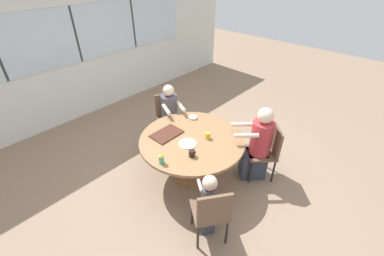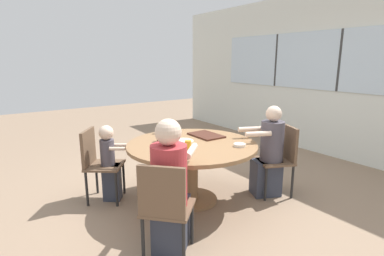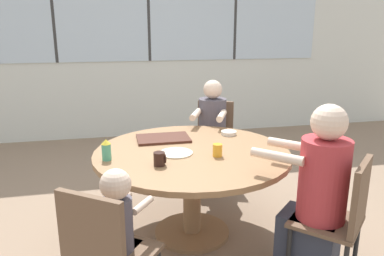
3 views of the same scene
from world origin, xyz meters
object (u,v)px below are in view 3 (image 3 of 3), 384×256
Objects in this scene: chair_for_toddler at (104,251)px; sippy_cup at (106,150)px; person_man_blue_shirt at (316,202)px; person_woman_green_shirt at (212,140)px; juice_glass at (217,150)px; coffee_mug at (160,159)px; chair_for_man_blue_shirt at (342,213)px; bowl_white_shallow at (229,133)px; chair_for_woman_green_shirt at (214,135)px; person_toddler at (121,245)px.

sippy_cup is at bearing 124.42° from chair_for_toddler.
chair_for_toddler is 0.73× the size of person_man_blue_shirt.
juice_glass is (-0.24, -1.03, 0.24)m from person_woman_green_shirt.
coffee_mug is at bearing 83.46° from person_woman_green_shirt.
coffee_mug is (0.38, 0.65, 0.24)m from chair_for_toddler.
person_woman_green_shirt is (-0.38, 1.68, -0.00)m from chair_for_man_blue_shirt.
person_woman_green_shirt is 1.34m from coffee_mug.
chair_for_toddler is 6.46× the size of bowl_white_shallow.
chair_for_man_blue_shirt and chair_for_toddler have the same top height.
person_woman_green_shirt reaches higher than chair_for_toddler.
person_man_blue_shirt is (0.20, -1.71, 0.03)m from chair_for_woman_green_shirt.
person_woman_green_shirt reaches higher than sippy_cup.
chair_for_woman_green_shirt is at bearing 95.95° from chair_for_toddler.
coffee_mug is (-0.94, 0.43, 0.21)m from person_man_blue_shirt.
juice_glass is at bearing 99.81° from chair_for_woman_green_shirt.
chair_for_toddler is 0.77× the size of person_woman_green_shirt.
chair_for_woman_green_shirt is 9.34× the size of juice_glass.
person_man_blue_shirt is at bearing 45.40° from chair_for_toddler.
person_woman_green_shirt is 1.58m from person_man_blue_shirt.
person_woman_green_shirt is 1.09m from juice_glass.
chair_for_man_blue_shirt is 0.94× the size of person_toddler.
bowl_white_shallow is at bearing 41.89° from coffee_mug.
person_woman_green_shirt is at bearing 42.60° from sippy_cup.
person_toddler is (-0.96, -1.65, -0.06)m from person_woman_green_shirt.
bowl_white_shallow is (1.07, 1.26, 0.21)m from chair_for_toddler.
sippy_cup is 1.13m from bowl_white_shallow.
person_man_blue_shirt reaches higher than person_woman_green_shirt.
sippy_cup is at bearing 173.71° from juice_glass.
person_toddler reaches higher than chair_for_toddler.
person_toddler is at bearing -139.49° from juice_glass.
chair_for_man_blue_shirt is 1.21m from coffee_mug.
juice_glass is at bearing 101.32° from person_woman_green_shirt.
chair_for_woman_green_shirt is at bearing 96.39° from person_toddler.
juice_glass is (0.79, -0.09, -0.03)m from sippy_cup.
coffee_mug is at bearing -138.11° from bowl_white_shallow.
person_man_blue_shirt is at bearing -25.35° from sippy_cup.
chair_for_man_blue_shirt is 9.15× the size of coffee_mug.
chair_for_toddler is (-1.12, -1.92, 0.00)m from chair_for_woman_green_shirt.
juice_glass is at bearing -6.29° from sippy_cup.
chair_for_woman_green_shirt is 1.57m from sippy_cup.
juice_glass is at bearing 76.67° from person_toddler.
person_man_blue_shirt is at bearing -24.49° from coffee_mug.
person_toddler reaches higher than chair_for_man_blue_shirt.
person_woman_green_shirt is at bearing 95.92° from person_toddler.
chair_for_woman_green_shirt and chair_for_toddler have the same top height.
sippy_cup reaches higher than chair_for_woman_green_shirt.
person_woman_green_shirt is at bearing 58.95° from chair_for_man_blue_shirt.
chair_for_woman_green_shirt reaches higher than juice_glass.
person_woman_green_shirt is 0.56m from bowl_white_shallow.
bowl_white_shallow is at bearing 85.94° from chair_for_toddler.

